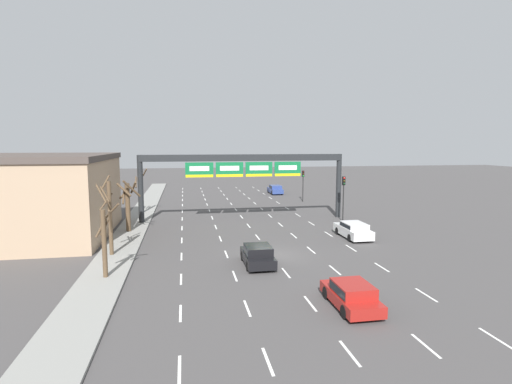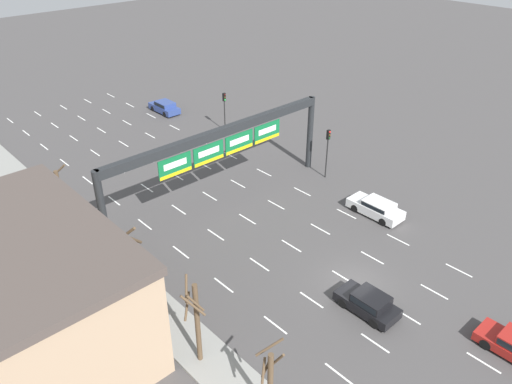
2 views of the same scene
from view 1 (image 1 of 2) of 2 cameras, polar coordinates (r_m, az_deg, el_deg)
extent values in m
plane|color=#474444|center=(29.80, 2.35, -9.09)|extent=(220.00, 220.00, 0.00)
cube|color=gray|center=(29.54, -19.89, -9.50)|extent=(2.80, 110.00, 0.15)
cube|color=white|center=(16.19, -10.88, -23.68)|extent=(0.12, 2.00, 0.01)
cube|color=white|center=(20.66, -10.74, -16.63)|extent=(0.12, 2.00, 0.01)
cube|color=white|center=(25.32, -10.66, -12.12)|extent=(0.12, 2.00, 0.01)
cube|color=white|center=(30.10, -10.60, -9.04)|extent=(0.12, 2.00, 0.01)
cube|color=white|center=(34.93, -10.56, -6.80)|extent=(0.12, 2.00, 0.01)
cube|color=white|center=(39.81, -10.53, -5.10)|extent=(0.12, 2.00, 0.01)
cube|color=white|center=(44.71, -10.50, -3.78)|extent=(0.12, 2.00, 0.01)
cube|color=white|center=(49.64, -10.49, -2.72)|extent=(0.12, 2.00, 0.01)
cube|color=white|center=(54.57, -10.47, -1.85)|extent=(0.12, 2.00, 0.01)
cube|color=white|center=(59.52, -10.46, -1.13)|extent=(0.12, 2.00, 0.01)
cube|color=white|center=(64.48, -10.45, -0.51)|extent=(0.12, 2.00, 0.01)
cube|color=white|center=(69.44, -10.44, 0.01)|extent=(0.12, 2.00, 0.01)
cube|color=white|center=(74.41, -10.43, 0.47)|extent=(0.12, 2.00, 0.01)
cube|color=white|center=(16.46, 1.69, -23.01)|extent=(0.12, 2.00, 0.01)
cube|color=white|center=(20.87, -1.26, -16.25)|extent=(0.12, 2.00, 0.01)
cube|color=white|center=(25.49, -3.06, -11.88)|extent=(0.12, 2.00, 0.01)
cube|color=white|center=(30.24, -4.26, -8.86)|extent=(0.12, 2.00, 0.01)
cube|color=white|center=(35.06, -5.12, -6.66)|extent=(0.12, 2.00, 0.01)
cube|color=white|center=(39.92, -5.77, -4.99)|extent=(0.12, 2.00, 0.01)
cube|color=white|center=(44.81, -6.27, -3.68)|extent=(0.12, 2.00, 0.01)
cube|color=white|center=(49.73, -6.68, -2.63)|extent=(0.12, 2.00, 0.01)
cube|color=white|center=(54.65, -7.01, -1.78)|extent=(0.12, 2.00, 0.01)
cube|color=white|center=(59.60, -7.28, -1.06)|extent=(0.12, 2.00, 0.01)
cube|color=white|center=(64.55, -7.52, -0.45)|extent=(0.12, 2.00, 0.01)
cube|color=white|center=(69.50, -7.72, 0.07)|extent=(0.12, 2.00, 0.01)
cube|color=white|center=(74.47, -7.89, 0.52)|extent=(0.12, 2.00, 0.01)
cube|color=white|center=(17.36, 13.22, -21.50)|extent=(0.12, 2.00, 0.01)
cube|color=white|center=(21.59, 7.75, -15.50)|extent=(0.12, 2.00, 0.01)
cube|color=white|center=(26.09, 4.30, -11.45)|extent=(0.12, 2.00, 0.01)
cube|color=white|center=(30.74, 1.94, -8.58)|extent=(0.12, 2.00, 0.01)
cube|color=white|center=(35.49, 0.23, -6.46)|extent=(0.12, 2.00, 0.01)
cube|color=white|center=(40.30, -1.07, -4.84)|extent=(0.12, 2.00, 0.01)
cube|color=white|center=(45.15, -2.08, -3.56)|extent=(0.12, 2.00, 0.01)
cube|color=white|center=(50.03, -2.90, -2.54)|extent=(0.12, 2.00, 0.01)
cube|color=white|center=(54.93, -3.57, -1.69)|extent=(0.12, 2.00, 0.01)
cube|color=white|center=(59.85, -4.13, -0.99)|extent=(0.12, 2.00, 0.01)
cube|color=white|center=(64.78, -4.60, -0.39)|extent=(0.12, 2.00, 0.01)
cube|color=white|center=(69.72, -5.01, 0.13)|extent=(0.12, 2.00, 0.01)
cube|color=white|center=(74.67, -5.36, 0.57)|extent=(0.12, 2.00, 0.01)
cube|color=white|center=(18.81, 23.06, -19.54)|extent=(0.12, 2.00, 0.01)
cube|color=white|center=(22.77, 15.94, -14.50)|extent=(0.12, 2.00, 0.01)
cube|color=white|center=(27.07, 11.20, -10.87)|extent=(0.12, 2.00, 0.01)
cube|color=white|center=(31.58, 7.86, -8.22)|extent=(0.12, 2.00, 0.01)
cube|color=white|center=(36.22, 5.40, -6.22)|extent=(0.12, 2.00, 0.01)
cube|color=white|center=(40.94, 3.51, -4.66)|extent=(0.12, 2.00, 0.01)
cube|color=white|center=(45.73, 2.02, -3.43)|extent=(0.12, 2.00, 0.01)
cube|color=white|center=(50.55, 0.82, -2.43)|extent=(0.12, 2.00, 0.01)
cube|color=white|center=(55.41, -0.18, -1.60)|extent=(0.12, 2.00, 0.01)
cube|color=white|center=(60.29, -1.01, -0.91)|extent=(0.12, 2.00, 0.01)
cube|color=white|center=(65.18, -1.71, -0.32)|extent=(0.12, 2.00, 0.01)
cube|color=white|center=(70.10, -2.32, 0.18)|extent=(0.12, 2.00, 0.01)
cube|color=white|center=(75.02, -2.85, 0.62)|extent=(0.12, 2.00, 0.01)
cube|color=white|center=(20.69, 31.10, -17.50)|extent=(0.12, 2.00, 0.01)
cube|color=white|center=(24.34, 23.13, -13.37)|extent=(0.12, 2.00, 0.01)
cube|color=white|center=(28.41, 17.51, -10.21)|extent=(0.12, 2.00, 0.01)
cube|color=white|center=(32.73, 13.41, -7.80)|extent=(0.12, 2.00, 0.01)
cube|color=white|center=(37.23, 10.32, -5.94)|extent=(0.12, 2.00, 0.01)
cube|color=white|center=(41.84, 7.92, -4.47)|extent=(0.12, 2.00, 0.01)
cube|color=white|center=(46.53, 6.00, -3.28)|extent=(0.12, 2.00, 0.01)
cube|color=white|center=(51.28, 4.44, -2.32)|extent=(0.12, 2.00, 0.01)
cube|color=white|center=(56.07, 3.15, -1.51)|extent=(0.12, 2.00, 0.01)
cube|color=white|center=(60.90, 2.06, -0.84)|extent=(0.12, 2.00, 0.01)
cube|color=white|center=(65.75, 1.13, -0.26)|extent=(0.12, 2.00, 0.01)
cube|color=white|center=(70.62, 0.33, 0.24)|extent=(0.12, 2.00, 0.01)
cube|color=white|center=(75.51, -0.36, 0.67)|extent=(0.12, 2.00, 0.01)
cylinder|color=#232628|center=(42.47, -16.16, 0.33)|extent=(0.55, 0.55, 7.09)
cylinder|color=#232628|center=(45.52, 11.71, 0.88)|extent=(0.55, 0.55, 7.09)
cube|color=#232628|center=(42.47, -1.75, 4.92)|extent=(21.40, 0.60, 0.70)
cube|color=#116B38|center=(41.76, -8.09, 3.15)|extent=(2.89, 0.08, 1.54)
cube|color=white|center=(41.70, -8.09, 3.33)|extent=(2.03, 0.02, 0.49)
cube|color=yellow|center=(41.76, -8.07, 2.28)|extent=(2.84, 0.02, 0.28)
cube|color=#116B38|center=(41.99, -3.80, 3.22)|extent=(2.89, 0.08, 1.54)
cube|color=white|center=(41.94, -3.79, 3.40)|extent=(2.03, 0.02, 0.49)
cube|color=yellow|center=(41.99, -3.78, 2.36)|extent=(2.84, 0.02, 0.28)
cube|color=#116B38|center=(42.46, 0.43, 3.28)|extent=(2.89, 0.08, 1.54)
cube|color=white|center=(42.41, 0.44, 3.46)|extent=(2.03, 0.02, 0.49)
cube|color=yellow|center=(42.46, 0.44, 2.42)|extent=(2.84, 0.02, 0.28)
cube|color=#116B38|center=(43.15, 4.54, 3.31)|extent=(2.89, 0.08, 1.54)
cube|color=white|center=(43.10, 4.56, 3.49)|extent=(2.03, 0.02, 0.49)
cube|color=yellow|center=(43.15, 4.55, 2.47)|extent=(2.84, 0.02, 0.28)
cube|color=tan|center=(40.24, -30.03, -0.90)|extent=(13.72, 14.57, 6.78)
cube|color=#4C423D|center=(39.97, -30.35, 4.28)|extent=(13.99, 14.86, 0.50)
cube|color=black|center=(27.50, 0.22, -9.35)|extent=(1.85, 4.02, 0.63)
cube|color=black|center=(27.11, 0.31, -8.27)|extent=(1.70, 2.09, 0.57)
cube|color=black|center=(27.11, 0.31, -8.27)|extent=(1.74, 1.92, 0.41)
cylinder|color=black|center=(28.56, -1.90, -9.11)|extent=(0.22, 0.66, 0.66)
cylinder|color=black|center=(28.84, 1.43, -8.95)|extent=(0.22, 0.66, 0.66)
cylinder|color=black|center=(26.28, -1.12, -10.55)|extent=(0.22, 0.66, 0.66)
cylinder|color=black|center=(26.58, 2.50, -10.35)|extent=(0.22, 0.66, 0.66)
cube|color=silver|center=(36.24, 13.66, -5.46)|extent=(1.87, 4.64, 0.74)
cube|color=silver|center=(35.87, 13.87, -4.64)|extent=(1.72, 2.41, 0.44)
cube|color=black|center=(35.87, 13.87, -4.64)|extent=(1.76, 2.22, 0.32)
cylinder|color=black|center=(37.22, 11.58, -5.46)|extent=(0.22, 0.66, 0.66)
cylinder|color=black|center=(37.87, 13.98, -5.31)|extent=(0.22, 0.66, 0.66)
cylinder|color=black|center=(34.71, 13.30, -6.40)|extent=(0.22, 0.66, 0.66)
cylinder|color=black|center=(35.42, 15.83, -6.21)|extent=(0.22, 0.66, 0.66)
cube|color=maroon|center=(21.37, 13.36, -14.50)|extent=(1.82, 4.14, 0.56)
cube|color=maroon|center=(20.96, 13.69, -13.30)|extent=(1.67, 2.15, 0.56)
cube|color=black|center=(20.96, 13.69, -13.30)|extent=(1.71, 1.98, 0.41)
cylinder|color=black|center=(22.20, 10.03, -14.00)|extent=(0.22, 0.66, 0.66)
cylinder|color=black|center=(22.80, 14.02, -13.53)|extent=(0.22, 0.66, 0.66)
cylinder|color=black|center=(20.07, 12.59, -16.39)|extent=(0.22, 0.66, 0.66)
cylinder|color=black|center=(20.72, 16.94, -15.76)|extent=(0.22, 0.66, 0.66)
cube|color=navy|center=(65.90, 2.75, 0.23)|extent=(1.82, 4.44, 0.70)
cube|color=navy|center=(65.58, 2.80, 0.74)|extent=(1.67, 2.31, 0.52)
cube|color=black|center=(65.58, 2.80, 0.74)|extent=(1.71, 2.13, 0.38)
cylinder|color=black|center=(67.05, 1.81, 0.16)|extent=(0.22, 0.66, 0.66)
cylinder|color=black|center=(67.40, 3.17, 0.19)|extent=(0.22, 0.66, 0.66)
cylinder|color=black|center=(64.46, 2.30, -0.12)|extent=(0.22, 0.66, 0.66)
cylinder|color=black|center=(64.83, 3.72, -0.08)|extent=(0.22, 0.66, 0.66)
cylinder|color=black|center=(57.17, 6.72, 0.39)|extent=(0.12, 0.12, 3.52)
cube|color=black|center=(56.96, 6.75, 2.60)|extent=(0.30, 0.24, 0.90)
sphere|color=#3D0E0C|center=(56.82, 6.79, 2.89)|extent=(0.20, 0.20, 0.20)
sphere|color=#412F0C|center=(56.84, 6.79, 2.59)|extent=(0.20, 0.20, 0.20)
sphere|color=green|center=(56.86, 6.78, 2.29)|extent=(0.20, 0.20, 0.20)
cylinder|color=black|center=(43.14, 12.35, -1.60)|extent=(0.12, 0.12, 3.89)
cube|color=black|center=(42.86, 12.43, 1.57)|extent=(0.30, 0.24, 0.90)
sphere|color=red|center=(42.71, 12.51, 1.96)|extent=(0.20, 0.20, 0.20)
sphere|color=#412F0C|center=(42.74, 12.50, 1.55)|extent=(0.20, 0.20, 0.20)
sphere|color=#0E3515|center=(42.77, 12.49, 1.15)|extent=(0.20, 0.20, 0.20)
cylinder|color=brown|center=(48.49, -16.07, -0.04)|extent=(0.33, 0.33, 4.84)
cylinder|color=brown|center=(48.51, -15.63, 2.67)|extent=(0.74, 1.00, 1.03)
cylinder|color=brown|center=(48.37, -16.78, 1.37)|extent=(0.25, 1.23, 1.28)
cylinder|color=brown|center=(48.32, -16.48, 1.28)|extent=(0.35, 0.77, 1.21)
cylinder|color=brown|center=(38.62, -17.84, -2.11)|extent=(0.42, 0.42, 4.46)
cylinder|color=brown|center=(37.69, -17.34, 0.46)|extent=(1.51, 1.20, 1.66)
cylinder|color=brown|center=(38.56, -18.39, -0.68)|extent=(0.26, 0.86, 1.28)
cylinder|color=brown|center=(37.84, -18.36, 0.30)|extent=(1.38, 0.63, 1.25)
cylinder|color=brown|center=(38.59, -17.11, 0.63)|extent=(0.76, 1.25, 1.20)
cylinder|color=brown|center=(38.86, -18.28, -0.21)|extent=(0.96, 0.84, 0.97)
cylinder|color=brown|center=(30.83, -20.11, -3.55)|extent=(0.29, 0.29, 5.39)
cylinder|color=brown|center=(30.26, -21.23, -0.25)|extent=(0.96, 1.06, 1.28)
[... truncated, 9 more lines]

